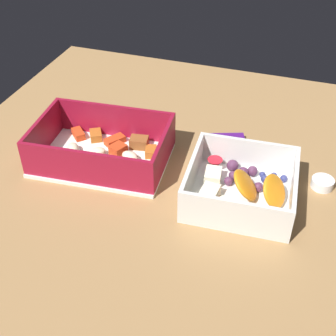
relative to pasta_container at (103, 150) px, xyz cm
name	(u,v)px	position (x,y,z in cm)	size (l,w,h in cm)	color
table_surface	(178,182)	(13.03, -0.42, -3.02)	(80.00, 80.00, 2.00)	#9E7547
pasta_container	(103,150)	(0.00, 0.00, 0.00)	(22.33, 15.87, 6.51)	white
fruit_bowl	(240,187)	(23.07, -2.12, -0.05)	(16.35, 15.95, 5.65)	white
candy_bar	(224,140)	(17.73, 11.25, -1.42)	(7.00, 2.40, 1.20)	#51197A
paper_cup_liner	(322,183)	(34.76, 4.37, -1.28)	(3.42, 3.42, 1.47)	white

